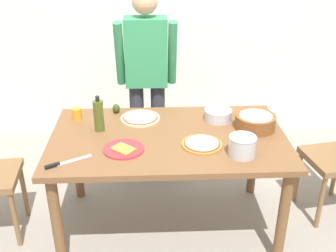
{
  "coord_description": "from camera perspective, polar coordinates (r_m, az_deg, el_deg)",
  "views": [
    {
      "loc": [
        -0.11,
        -2.46,
        2.07
      ],
      "look_at": [
        0.0,
        0.05,
        0.81
      ],
      "focal_mm": 43.89,
      "sensor_mm": 36.0,
      "label": 1
    }
  ],
  "objects": [
    {
      "name": "olive_oil_bottle",
      "position": [
        2.86,
        -9.6,
        1.46
      ],
      "size": [
        0.07,
        0.07,
        0.26
      ],
      "color": "#47561E",
      "rests_on": "dining_table"
    },
    {
      "name": "avocado",
      "position": [
        3.14,
        -7.21,
        2.41
      ],
      "size": [
        0.06,
        0.06,
        0.07
      ],
      "primitive_type": "ellipsoid",
      "color": "#2D4219",
      "rests_on": "dining_table"
    },
    {
      "name": "wall_back",
      "position": [
        4.13,
        -1.0,
        15.87
      ],
      "size": [
        5.6,
        0.1,
        2.6
      ],
      "primitive_type": "cube",
      "color": "silver",
      "rests_on": "ground"
    },
    {
      "name": "ground",
      "position": [
        3.22,
        0.04,
        -13.43
      ],
      "size": [
        8.0,
        8.0,
        0.0
      ],
      "primitive_type": "plane",
      "color": "gray"
    },
    {
      "name": "cup_orange",
      "position": [
        3.08,
        -12.56,
        1.65
      ],
      "size": [
        0.07,
        0.07,
        0.08
      ],
      "primitive_type": "cylinder",
      "color": "orange",
      "rests_on": "dining_table"
    },
    {
      "name": "steel_pot",
      "position": [
        2.57,
        10.28,
        -2.71
      ],
      "size": [
        0.17,
        0.17,
        0.13
      ],
      "color": "#B7B7BC",
      "rests_on": "dining_table"
    },
    {
      "name": "pizza_cooked_on_tray",
      "position": [
        2.68,
        4.75,
        -2.51
      ],
      "size": [
        0.27,
        0.27,
        0.02
      ],
      "color": "#C67A33",
      "rests_on": "dining_table"
    },
    {
      "name": "chef_knife",
      "position": [
        2.55,
        -14.41,
        -5.02
      ],
      "size": [
        0.27,
        0.16,
        0.02
      ],
      "color": "silver",
      "rests_on": "dining_table"
    },
    {
      "name": "person_cook",
      "position": [
        3.41,
        -3.0,
        7.22
      ],
      "size": [
        0.49,
        0.25,
        1.62
      ],
      "color": "#2D2D38",
      "rests_on": "ground"
    },
    {
      "name": "plate_with_slice",
      "position": [
        2.63,
        -6.18,
        -3.2
      ],
      "size": [
        0.26,
        0.26,
        0.02
      ],
      "color": "red",
      "rests_on": "dining_table"
    },
    {
      "name": "mixing_bowl_steel",
      "position": [
        3.02,
        6.97,
        1.55
      ],
      "size": [
        0.2,
        0.2,
        0.08
      ],
      "color": "#B7B7BC",
      "rests_on": "dining_table"
    },
    {
      "name": "dining_table",
      "position": [
        2.83,
        0.05,
        -3.0
      ],
      "size": [
        1.6,
        0.96,
        0.76
      ],
      "color": "brown",
      "rests_on": "ground"
    },
    {
      "name": "pizza_raw_on_board",
      "position": [
        3.03,
        -3.87,
        1.12
      ],
      "size": [
        0.29,
        0.29,
        0.02
      ],
      "color": "beige",
      "rests_on": "dining_table"
    },
    {
      "name": "popcorn_bowl",
      "position": [
        2.93,
        12.04,
        0.77
      ],
      "size": [
        0.28,
        0.28,
        0.11
      ],
      "color": "brown",
      "rests_on": "dining_table"
    }
  ]
}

